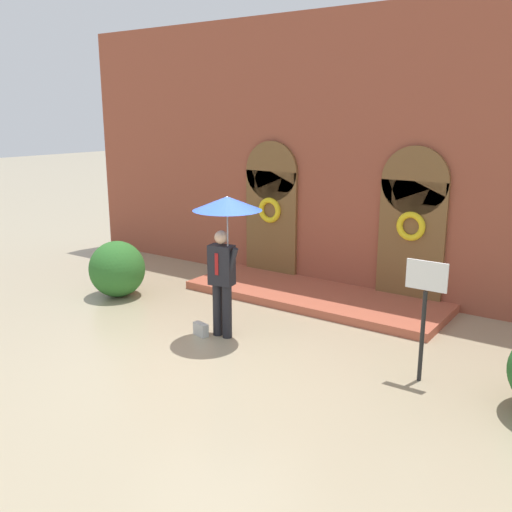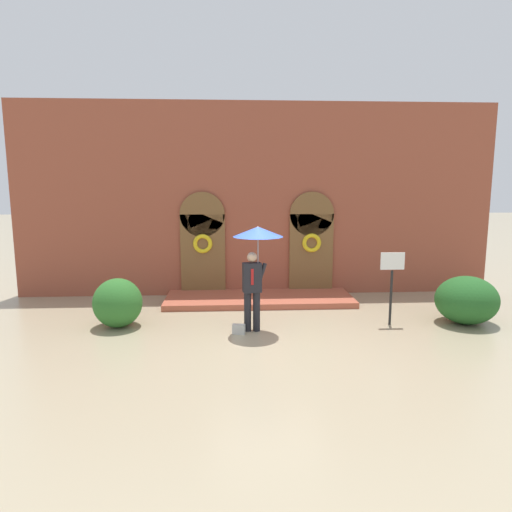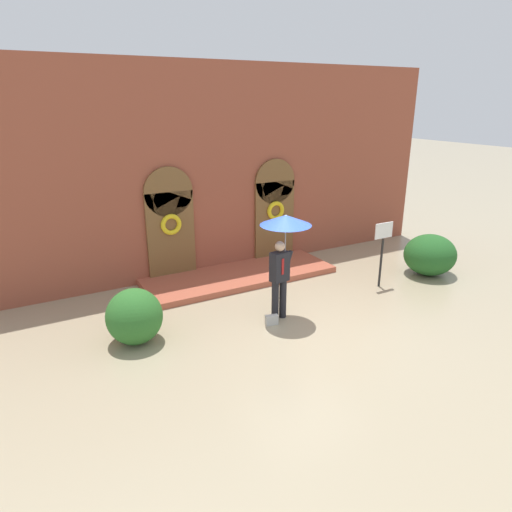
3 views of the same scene
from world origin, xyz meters
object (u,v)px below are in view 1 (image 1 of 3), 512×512
Objects in this scene: handbag at (201,329)px; sign_post at (425,301)px; person_with_umbrella at (226,224)px; shrub_left at (117,269)px.

sign_post reaches higher than handbag.
person_with_umbrella is 8.44× the size of handbag.
sign_post is at bearing 5.10° from person_with_umbrella.
sign_post is 6.37m from shrub_left.
shrub_left is at bearing 171.29° from person_with_umbrella.
person_with_umbrella reaches higher than handbag.
handbag is at bearing -13.90° from shrub_left.
person_with_umbrella reaches higher than sign_post.
person_with_umbrella is 2.08× the size of shrub_left.
handbag is 2.90m from shrub_left.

